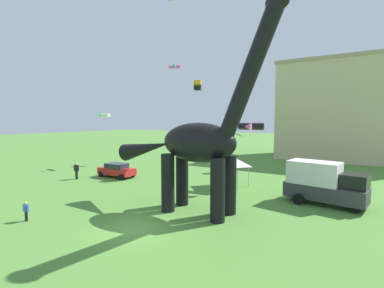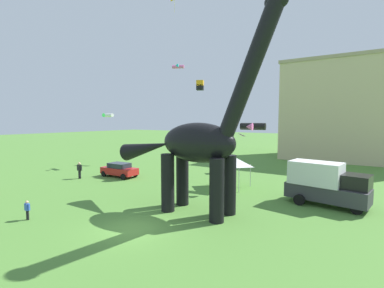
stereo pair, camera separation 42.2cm
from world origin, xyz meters
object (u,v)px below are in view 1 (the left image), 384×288
Objects in this scene: kite_mid_center at (239,135)px; dinosaur_sculpture at (197,143)px; parked_sedan_left at (117,170)px; kite_apex at (174,66)px; kite_far_left at (198,85)px; kite_mid_right at (104,115)px; parked_box_truck at (324,183)px; person_watching_child at (76,169)px; festival_canopy_tent at (230,160)px; kite_near_low at (250,126)px; person_far_spectator at (26,209)px.

dinosaur_sculpture is at bearing -77.51° from kite_mid_center.
kite_apex reaches higher than parked_sedan_left.
kite_far_left reaches higher than kite_mid_right.
kite_apex is (-15.53, 19.24, 9.66)m from dinosaur_sculpture.
kite_apex is at bearing 159.58° from parked_box_truck.
festival_canopy_tent reaches higher than person_watching_child.
person_watching_child is at bearing -159.61° from kite_near_low.
festival_canopy_tent is at bearing 117.66° from dinosaur_sculpture.
kite_mid_right is at bearing 174.82° from dinosaur_sculpture.
person_far_spectator is 21.28m from kite_far_left.
parked_box_truck reaches higher than parked_sedan_left.
parked_box_truck is 2.46× the size of kite_near_low.
person_far_spectator is at bearing -129.47° from parked_box_truck.
parked_box_truck is 1.86× the size of festival_canopy_tent.
kite_mid_center is at bearing 119.30° from kite_near_low.
kite_mid_center is (12.91, 13.59, 3.41)m from person_watching_child.
kite_mid_center reaches higher than festival_canopy_tent.
kite_mid_right is at bearing 145.98° from parked_sedan_left.
kite_apex is at bearing 64.66° from kite_mid_right.
dinosaur_sculpture reaches higher than person_far_spectator.
festival_canopy_tent is at bearing -34.42° from kite_far_left.
kite_mid_center is at bearing 44.23° from parked_sedan_left.
kite_far_left is 0.47× the size of kite_near_low.
kite_far_left reaches higher than person_watching_child.
kite_mid_right is (-13.13, -2.41, -3.35)m from kite_far_left.
kite_far_left is (-5.98, 4.10, 7.75)m from festival_canopy_tent.
person_watching_child is at bearing 94.29° from person_far_spectator.
person_watching_child is at bearing -62.34° from kite_mid_right.
kite_mid_center is (10.06, 10.57, 3.67)m from parked_sedan_left.
kite_near_low is at bearing 10.91° from parked_sedan_left.
kite_far_left is 9.42m from kite_near_low.
kite_mid_center is at bearing 49.31° from kite_far_left.
dinosaur_sculpture is at bearing -25.12° from kite_mid_right.
kite_mid_center reaches higher than parked_box_truck.
kite_near_low is (1.61, 0.90, 3.18)m from festival_canopy_tent.
parked_box_truck is 14.49m from kite_mid_center.
kite_mid_center is at bearing 106.86° from festival_canopy_tent.
festival_canopy_tent is (12.54, 2.39, 1.74)m from parked_sedan_left.
kite_near_low reaches higher than festival_canopy_tent.
kite_mid_right is (-19.11, 1.69, 4.40)m from festival_canopy_tent.
festival_canopy_tent is (15.39, 5.42, 1.47)m from person_watching_child.
festival_canopy_tent is 10.61m from kite_far_left.
festival_canopy_tent is 2.83× the size of kite_far_left.
dinosaur_sculpture is 16.33m from kite_mid_center.
kite_mid_right is at bearing -158.71° from kite_mid_center.
parked_box_truck reaches higher than festival_canopy_tent.
kite_near_low reaches higher than kite_mid_center.
kite_apex is (-8.50, 7.38, 4.16)m from kite_far_left.
kite_far_left is (9.41, 9.52, 9.22)m from person_watching_child.
dinosaur_sculpture is at bearing 7.38° from person_watching_child.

